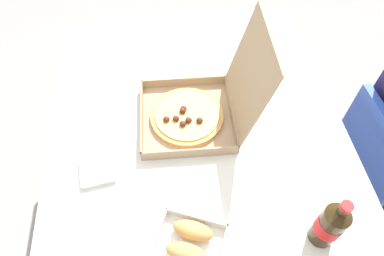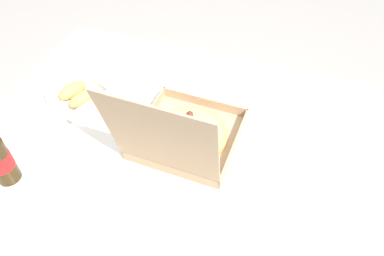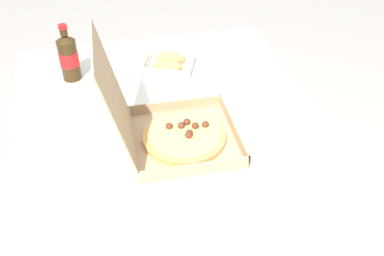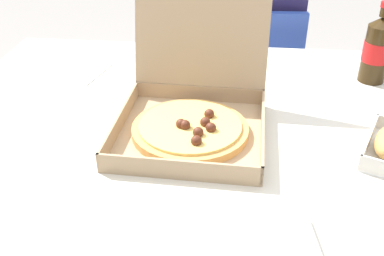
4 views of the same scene
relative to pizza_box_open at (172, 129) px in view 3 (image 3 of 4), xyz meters
The scene contains 5 objects.
dining_table 0.13m from the pizza_box_open, ahead, with size 1.38×1.06×0.75m.
pizza_box_open is the anchor object (origin of this frame).
bread_side_box 0.47m from the pizza_box_open, 10.04° to the right, with size 0.21×0.23×0.06m.
cola_bottle 0.56m from the pizza_box_open, 32.42° to the left, with size 0.07×0.07×0.22m.
napkin_pile 0.40m from the pizza_box_open, 62.71° to the right, with size 0.11×0.11×0.02m, color white.
Camera 3 is at (-1.08, 0.19, 1.63)m, focal length 39.82 mm.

